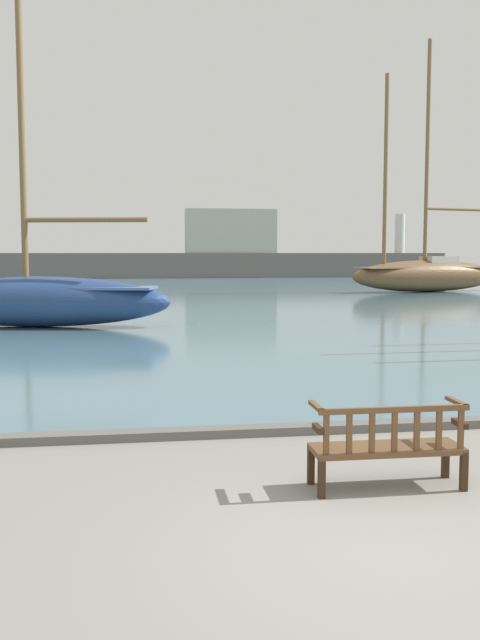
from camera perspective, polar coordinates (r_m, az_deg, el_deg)
ground_plane at (r=6.46m, az=11.79°, el=-17.37°), size 160.00×160.00×0.00m
harbor_water at (r=49.67m, az=-6.28°, el=2.54°), size 100.00×80.00×0.08m
quay_edge_kerb at (r=9.95m, az=3.93°, el=-8.73°), size 40.00×0.30×0.12m
park_bench at (r=7.77m, az=11.75°, el=-9.76°), size 1.60×0.53×0.92m
sailboat_far_starboard at (r=45.77m, az=14.80°, el=3.72°), size 11.00×4.74×15.21m
sailboat_outer_port at (r=24.23m, az=-16.21°, el=1.65°), size 9.30×3.95×11.26m
far_breakwater at (r=69.39m, az=-5.70°, el=4.85°), size 58.54×2.40×6.72m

